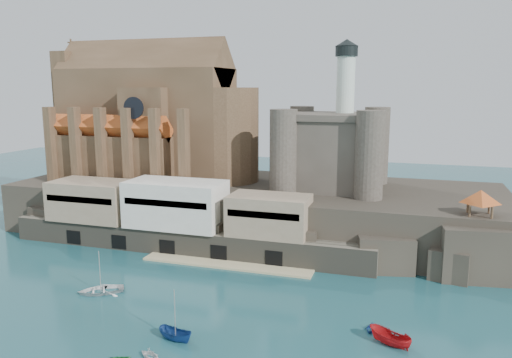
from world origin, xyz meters
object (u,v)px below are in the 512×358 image
object	(u,v)px
castle_keep	(333,147)
boat_2	(176,340)
church	(154,123)
pavilion	(480,199)
boat_1	(150,358)

from	to	relation	value
castle_keep	boat_2	distance (m)	53.32
church	castle_keep	size ratio (longest dim) A/B	1.60
pavilion	boat_2	xyz separation A→B (m)	(-36.67, -33.83, -12.73)
castle_keep	boat_2	size ratio (longest dim) A/B	6.04
church	pavilion	xyz separation A→B (m)	(66.13, -15.85, -9.40)
castle_keep	boat_1	world-z (taller)	castle_keep
church	boat_1	size ratio (longest dim) A/B	16.64
boat_2	boat_1	bearing A→B (deg)	-176.89
pavilion	boat_1	world-z (taller)	pavilion
boat_1	boat_2	bearing A→B (deg)	8.24
church	castle_keep	bearing A→B (deg)	-1.11
pavilion	church	bearing A→B (deg)	166.52
castle_keep	church	bearing A→B (deg)	178.89
church	castle_keep	distance (m)	40.39
church	pavilion	bearing A→B (deg)	-13.48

